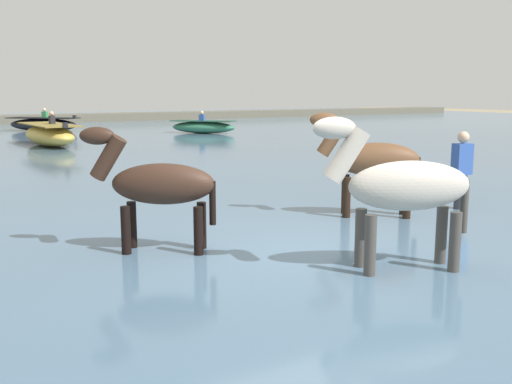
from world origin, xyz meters
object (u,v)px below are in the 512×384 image
horse_trailing_pinto (403,190)px  person_onlooker_right (461,175)px  boat_distant_east (43,124)px  boat_mid_channel (50,135)px  horse_lead_bay (372,162)px  horse_flank_dark_bay (158,187)px  boat_mid_outer (203,127)px

horse_trailing_pinto → person_onlooker_right: size_ratio=1.25×
horse_trailing_pinto → boat_distant_east: 26.87m
boat_mid_channel → person_onlooker_right: bearing=-77.5°
horse_lead_bay → horse_trailing_pinto: size_ratio=0.97×
horse_flank_dark_bay → boat_distant_east: size_ratio=0.52×
boat_distant_east → horse_flank_dark_bay: bearing=-97.9°
horse_lead_bay → horse_trailing_pinto: 2.97m
boat_distant_east → boat_mid_outer: bearing=-40.6°
horse_flank_dark_bay → boat_distant_east: bearing=82.1°
boat_distant_east → person_onlooker_right: bearing=-85.1°
horse_trailing_pinto → boat_mid_outer: size_ratio=0.64×
boat_distant_east → person_onlooker_right: 24.84m
horse_flank_dark_bay → horse_lead_bay: bearing=4.0°
boat_mid_channel → boat_distant_east: (1.46, 8.57, -0.06)m
boat_mid_channel → person_onlooker_right: person_onlooker_right is taller
boat_mid_outer → horse_trailing_pinto: bearing=-110.0°
horse_flank_dark_bay → boat_mid_channel: 16.22m
boat_mid_channel → person_onlooker_right: size_ratio=2.62×
horse_flank_dark_bay → boat_mid_outer: bearing=62.8°
boat_mid_outer → person_onlooker_right: bearing=-102.6°
boat_mid_outer → person_onlooker_right: size_ratio=1.94×
horse_flank_dark_bay → boat_mid_channel: bearing=83.0°
person_onlooker_right → boat_mid_outer: bearing=77.4°
person_onlooker_right → boat_mid_channel: bearing=102.5°
horse_lead_bay → person_onlooker_right: (1.75, -0.34, -0.30)m
boat_mid_channel → boat_distant_east: size_ratio=1.19×
boat_distant_east → person_onlooker_right: size_ratio=2.21×
horse_trailing_pinto → boat_distant_east: size_ratio=0.57×
boat_mid_channel → boat_distant_east: bearing=80.4°
horse_trailing_pinto → horse_flank_dark_bay: size_ratio=1.09×
person_onlooker_right → horse_trailing_pinto: bearing=-149.0°
horse_lead_bay → horse_trailing_pinto: bearing=-125.3°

